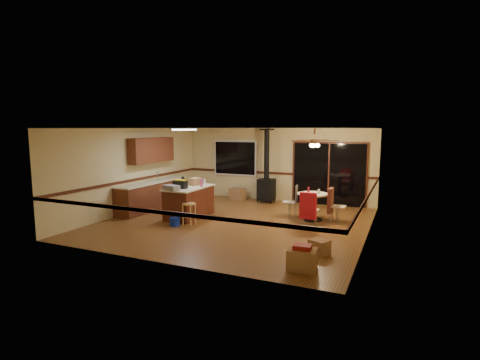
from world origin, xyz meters
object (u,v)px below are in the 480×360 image
Objects in this scene: bar_stool at (189,214)px; chair_near at (308,206)px; chair_left at (293,198)px; toolbox_black at (180,184)px; blue_bucket at (175,222)px; box_corner_a at (302,259)px; kitchen_island at (189,202)px; toolbox_grey at (171,188)px; dining_table at (313,202)px; chair_right at (332,201)px; box_under_window at (238,194)px; box_corner_b at (319,247)px; wood_stove at (266,182)px.

bar_stool is 0.85× the size of chair_near.
toolbox_black is at bearing -153.00° from chair_left.
box_corner_a reaches higher than blue_bucket.
blue_bucket is at bearing -80.34° from kitchen_island.
toolbox_grey is 0.89m from bar_stool.
chair_right reaches higher than dining_table.
toolbox_grey is 3.76m from chair_near.
kitchen_island is 1.93× the size of dining_table.
dining_table reaches higher than box_under_window.
chair_left and chair_right have the same top height.
box_corner_b is at bearing -64.44° from chair_left.
kitchen_island is 3.67× the size of toolbox_grey.
chair_left reaches higher than kitchen_island.
wood_stove is 3.64m from toolbox_black.
chair_right is at bearing 5.66° from dining_table.
toolbox_black is 0.56× the size of chair_near.
blue_bucket is at bearing -47.16° from toolbox_grey.
dining_table is (3.41, 1.07, 0.08)m from kitchen_island.
toolbox_grey reaches higher than bar_stool.
box_corner_a is at bearing -30.11° from toolbox_black.
toolbox_black is at bearing 140.80° from bar_stool.
wood_stove is 5.51× the size of toolbox_grey.
toolbox_grey is at bearing 166.88° from box_corner_b.
kitchen_island reaches higher than blue_bucket.
toolbox_grey reaches higher than kitchen_island.
blue_bucket is at bearing 156.68° from box_corner_a.
dining_table reaches higher than bar_stool.
toolbox_grey is 3.53m from chair_left.
wood_stove is at bearing -2.51° from box_under_window.
toolbox_black is 0.56× the size of chair_right.
box_corner_b is at bearing -9.61° from blue_bucket.
kitchen_island is at bearing -164.01° from chair_right.
box_corner_b is (4.03, -0.68, 0.04)m from blue_bucket.
kitchen_island is 4.09m from chair_right.
box_under_window is (-3.25, 2.03, -0.33)m from dining_table.
chair_left is at bearing 169.05° from dining_table.
bar_stool reaches higher than box_under_window.
wood_stove is 3.60× the size of chair_right.
bar_stool is at bearing -140.56° from chair_left.
toolbox_grey is (-0.13, -0.72, 0.52)m from kitchen_island.
bar_stool is at bearing 165.43° from box_corner_b.
wood_stove reaches higher than dining_table.
chair_near reaches higher than box_under_window.
toolbox_grey is at bearing -92.78° from toolbox_black.
chair_right is at bearing -27.66° from box_under_window.
bar_stool is at bearing -162.76° from chair_near.
box_under_window is (-0.02, 4.15, 0.09)m from blue_bucket.
blue_bucket is 3.49m from chair_left.
bar_stool is (-0.85, -3.80, -0.43)m from wood_stove.
box_under_window reaches higher than box_corner_a.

